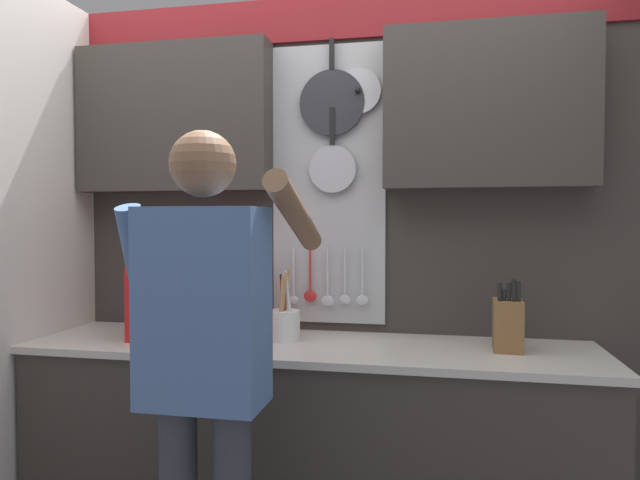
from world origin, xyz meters
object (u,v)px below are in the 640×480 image
object	(u,v)px
knife_block	(508,324)
person	(206,348)
microwave	(197,301)
utensil_crock	(285,322)

from	to	relation	value
knife_block	person	bearing A→B (deg)	-146.25
microwave	utensil_crock	xyz separation A→B (m)	(0.40, 0.00, -0.08)
knife_block	utensil_crock	bearing A→B (deg)	179.97
microwave	knife_block	distance (m)	1.30
microwave	knife_block	xyz separation A→B (m)	(1.30, 0.00, -0.05)
knife_block	utensil_crock	size ratio (longest dim) A/B	0.95
utensil_crock	person	xyz separation A→B (m)	(-0.08, -0.66, 0.03)
knife_block	person	xyz separation A→B (m)	(-0.98, -0.66, 0.01)
knife_block	person	distance (m)	1.18
utensil_crock	person	distance (m)	0.66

